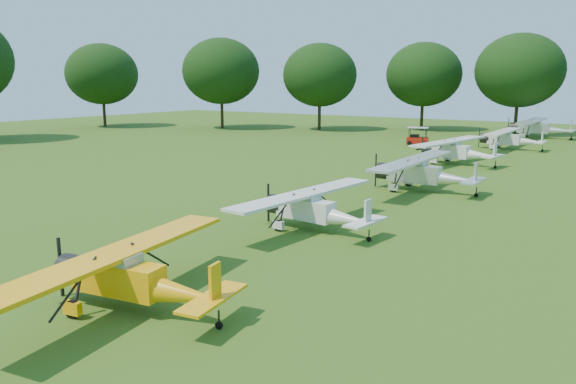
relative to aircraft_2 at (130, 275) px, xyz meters
name	(u,v)px	position (x,y,z in m)	size (l,w,h in m)	color
ground	(287,233)	(-1.03, 10.02, -1.15)	(160.00, 160.00, 0.00)	#2C5515
tree_belt	(364,51)	(2.54, 10.18, 6.88)	(137.36, 130.27, 14.52)	black
aircraft_2	(130,275)	(0.00, 0.00, 0.00)	(6.30, 9.99, 1.96)	#FFAB0A
aircraft_3	(313,207)	(-0.24, 11.04, -0.03)	(6.08, 9.68, 1.90)	silver
aircraft_4	(422,171)	(0.56, 22.92, 0.12)	(6.91, 10.98, 2.17)	silver
aircraft_5	(456,149)	(-1.25, 35.68, 0.11)	(6.91, 10.95, 2.15)	silver
aircraft_6	(509,138)	(0.01, 48.96, 0.05)	(6.50, 10.32, 2.04)	silver
aircraft_7	(538,127)	(0.29, 62.94, 0.24)	(7.55, 11.98, 2.37)	silver
golf_cart	(417,139)	(-9.32, 47.97, -0.51)	(2.50, 1.89, 1.91)	#B1190C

